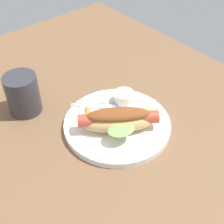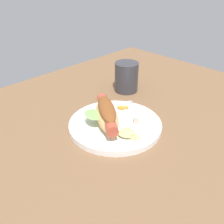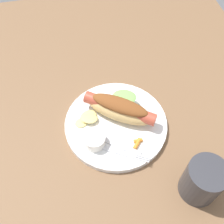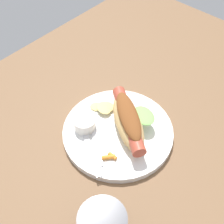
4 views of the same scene
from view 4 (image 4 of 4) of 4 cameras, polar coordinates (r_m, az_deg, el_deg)
ground_plane at (r=69.23cm, az=2.08°, el=-6.02°), size 120.00×90.00×1.80cm
plate at (r=69.00cm, az=1.15°, el=-3.82°), size 25.46×25.46×1.60cm
hot_dog at (r=66.44cm, az=3.19°, el=-1.53°), size 14.38×17.03×5.73cm
sauce_ramekin at (r=67.89cm, az=-5.28°, el=-2.19°), size 5.08×5.08×2.94cm
fork at (r=65.45cm, az=-4.32°, el=-6.88°), size 8.17×12.90×0.40cm
knife at (r=66.36cm, az=-3.11°, el=-5.62°), size 9.10×11.16×0.36cm
chips_pile at (r=71.72cm, az=-1.80°, el=0.92°), size 5.46×6.58×1.51cm
carrot_garnish at (r=63.75cm, az=-0.40°, el=-8.60°), size 2.83×2.74×0.96cm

